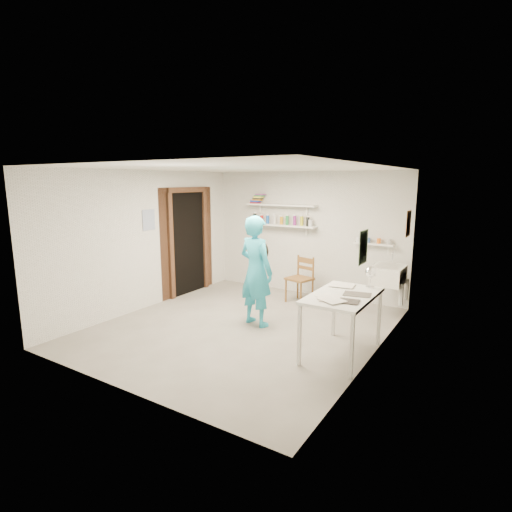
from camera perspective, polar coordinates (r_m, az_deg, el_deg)
The scene contains 27 objects.
floor at distance 6.27m, azimuth -1.97°, elevation -10.15°, with size 4.00×4.50×0.02m, color slate.
ceiling at distance 5.86m, azimuth -2.12°, elevation 12.55°, with size 4.00×4.50×0.02m, color silver.
wall_back at distance 7.90m, azimuth 7.17°, elevation 3.19°, with size 4.00×0.02×2.40m, color silver.
wall_front at distance 4.30m, azimuth -19.14°, elevation -3.60°, with size 4.00×0.02×2.40m, color silver.
wall_left at distance 7.25m, azimuth -15.35°, elevation 2.23°, with size 0.02×4.50×2.40m, color silver.
wall_right at distance 5.12m, azimuth 16.97°, elevation -1.26°, with size 0.02×4.50×2.40m, color silver.
doorway_recess at distance 8.01m, azimuth -9.67°, elevation 1.77°, with size 0.02×0.90×2.00m, color black.
corridor_box at distance 8.48m, azimuth -13.28°, elevation 2.48°, with size 1.40×1.50×2.10m, color brown.
door_lintel at distance 7.90m, azimuth -9.80°, elevation 9.31°, with size 0.06×1.05×0.10m, color brown.
door_jamb_near at distance 7.63m, azimuth -12.05°, elevation 1.26°, with size 0.06×0.10×2.00m, color brown.
door_jamb_far at distance 8.37m, azimuth -7.30°, elevation 2.22°, with size 0.06×0.10×2.00m, color brown.
shelf_lower at distance 7.99m, azimuth 3.54°, elevation 4.42°, with size 1.50×0.22×0.03m, color white.
shelf_upper at distance 7.95m, azimuth 3.57°, elevation 7.28°, with size 1.50×0.22×0.03m, color white.
ledge_shelf at distance 7.37m, azimuth 16.43°, elevation 1.67°, with size 0.70×0.14×0.03m, color white.
poster_left at distance 7.23m, azimuth -15.07°, elevation 5.01°, with size 0.01×0.28×0.36m, color #334C7F.
poster_right_a at distance 6.81m, azimuth 20.95°, elevation 4.35°, with size 0.01×0.34×0.42m, color #995933.
poster_right_b at distance 4.55m, azimuth 15.09°, elevation 1.24°, with size 0.01×0.30×0.38m, color #3F724C.
belfast_sink at distance 6.90m, azimuth 18.38°, elevation -2.59°, with size 0.48×0.60×0.30m, color white.
man at distance 6.13m, azimuth 0.00°, elevation -2.17°, with size 0.62×0.41×1.71m, color #28ABCC.
wall_clock at distance 6.28m, azimuth 0.67°, elevation 0.79°, with size 0.31×0.31×0.04m, color beige.
wooden_chair at distance 7.39m, azimuth 6.22°, elevation -3.25°, with size 0.42×0.40×0.89m, color brown.
work_table at distance 5.30m, azimuth 12.15°, elevation -9.58°, with size 0.73×1.21×0.81m, color silver.
desk_lamp at distance 5.51m, azimuth 16.09°, elevation -2.19°, with size 0.15×0.15×0.15m, color silver.
spray_cans at distance 7.98m, azimuth 3.54°, elevation 5.13°, with size 1.31×0.06×0.17m.
book_stack at distance 8.22m, azimuth 0.23°, elevation 8.20°, with size 0.30×0.14×0.20m.
ledge_pots at distance 7.36m, azimuth 16.45°, elevation 2.13°, with size 0.48×0.07×0.09m.
papers at distance 5.17m, azimuth 12.33°, elevation -5.24°, with size 0.30×0.22×0.02m.
Camera 1 is at (3.28, -4.85, 2.22)m, focal length 28.00 mm.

